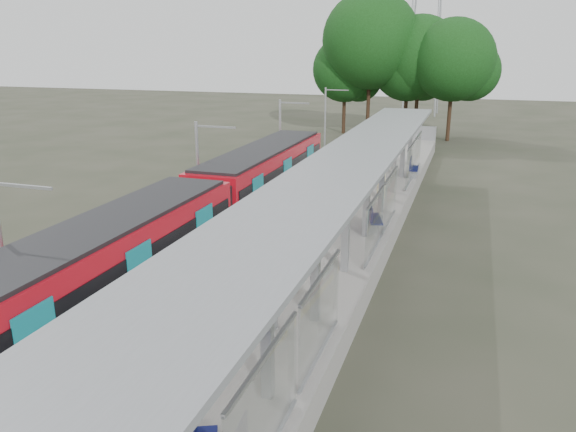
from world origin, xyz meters
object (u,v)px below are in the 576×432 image
(bench_mid, at_px, (373,216))
(litter_bin, at_px, (271,314))
(info_pillar_near, at_px, (291,265))
(info_pillar_far, at_px, (381,182))
(bench_far, at_px, (412,167))
(train, at_px, (205,212))

(bench_mid, xyz_separation_m, litter_bin, (-1.19, -9.79, -0.21))
(info_pillar_near, relative_size, litter_bin, 2.22)
(bench_mid, distance_m, info_pillar_far, 5.60)
(bench_mid, relative_size, litter_bin, 2.20)
(bench_far, relative_size, litter_bin, 2.10)
(info_pillar_far, xyz_separation_m, litter_bin, (-0.66, -15.36, -0.44))
(bench_mid, distance_m, bench_far, 11.39)
(info_pillar_near, xyz_separation_m, info_pillar_far, (0.98, 12.54, 0.07))
(bench_mid, bearing_deg, info_pillar_far, 79.39)
(train, bearing_deg, bench_far, 63.73)
(train, relative_size, info_pillar_near, 15.28)
(info_pillar_near, bearing_deg, info_pillar_far, 78.64)
(train, distance_m, info_pillar_far, 10.52)
(bench_mid, height_order, bench_far, bench_mid)
(info_pillar_far, bearing_deg, litter_bin, -68.11)
(train, height_order, info_pillar_far, train)
(bench_far, bearing_deg, litter_bin, -98.07)
(litter_bin, bearing_deg, bench_far, 85.49)
(train, xyz_separation_m, info_pillar_near, (5.11, -3.97, -0.27))
(bench_far, bearing_deg, info_pillar_near, -99.76)
(info_pillar_far, distance_m, litter_bin, 15.38)
(info_pillar_near, height_order, litter_bin, info_pillar_near)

